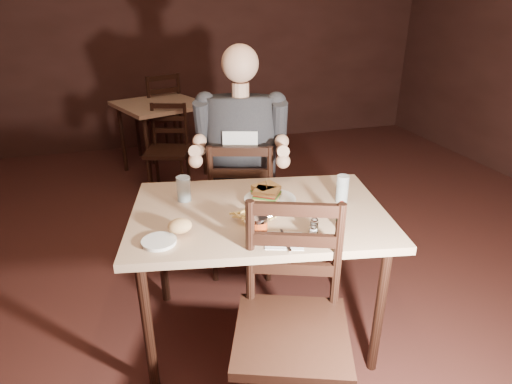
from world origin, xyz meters
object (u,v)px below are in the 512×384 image
object	(u,v)px
glass_left	(184,189)
side_plate	(159,242)
bg_table	(160,111)
bg_chair_far	(158,116)
main_table	(259,224)
bg_chair_near	(167,151)
chair_near	(292,335)
syrup_dispenser	(258,228)
diner	(241,132)
hot_sauce	(341,215)
chair_far	(242,205)
dinner_plate	(270,201)
glass_right	(342,189)

from	to	relation	value
glass_left	side_plate	xyz separation A→B (m)	(-0.16, -0.41, -0.06)
bg_table	bg_chair_far	world-z (taller)	bg_chair_far
main_table	bg_chair_near	world-z (taller)	bg_chair_near
chair_near	syrup_dispenser	bearing A→B (deg)	118.71
diner	hot_sauce	xyz separation A→B (m)	(0.25, -0.88, -0.17)
chair_near	diner	world-z (taller)	diner
chair_far	glass_left	bearing A→B (deg)	62.79
side_plate	bg_chair_far	bearing A→B (deg)	86.14
main_table	dinner_plate	xyz separation A→B (m)	(0.08, 0.08, 0.08)
chair_far	syrup_dispenser	xyz separation A→B (m)	(-0.17, -0.93, 0.35)
bg_chair_far	glass_right	distance (m)	3.33
main_table	bg_chair_far	xyz separation A→B (m)	(-0.28, 3.21, -0.20)
bg_chair_near	hot_sauce	distance (m)	2.49
chair_far	glass_right	bearing A→B (deg)	135.01
bg_chair_far	hot_sauce	world-z (taller)	bg_chair_far
bg_chair_near	side_plate	size ratio (longest dim) A/B	5.68
glass_right	syrup_dispenser	xyz separation A→B (m)	(-0.53, -0.25, -0.02)
syrup_dispenser	side_plate	world-z (taller)	syrup_dispenser
bg_table	glass_left	world-z (taller)	glass_left
main_table	glass_left	world-z (taller)	glass_left
bg_table	diner	bearing A→B (deg)	-80.43
main_table	diner	xyz separation A→B (m)	(0.07, 0.61, 0.31)
bg_table	bg_chair_near	size ratio (longest dim) A/B	1.23
main_table	glass_right	size ratio (longest dim) A/B	9.64
side_plate	glass_left	bearing A→B (deg)	68.11
bg_chair_far	glass_left	bearing A→B (deg)	65.53
bg_chair_far	diner	size ratio (longest dim) A/B	0.98
chair_far	diner	world-z (taller)	diner
glass_left	side_plate	bearing A→B (deg)	-111.89
main_table	hot_sauce	xyz separation A→B (m)	(0.31, -0.27, 0.14)
hot_sauce	dinner_plate	bearing A→B (deg)	123.40
chair_far	diner	bearing A→B (deg)	90.00
glass_left	chair_near	bearing A→B (deg)	-69.54
main_table	diner	world-z (taller)	diner
main_table	chair_far	distance (m)	0.70
diner	syrup_dispenser	world-z (taller)	diner
bg_chair_far	glass_right	world-z (taller)	bg_chair_far
dinner_plate	glass_left	size ratio (longest dim) A/B	1.99
bg_table	chair_near	distance (m)	3.27
main_table	glass_right	world-z (taller)	glass_right
main_table	bg_chair_near	bearing A→B (deg)	97.53
bg_chair_far	hot_sauce	xyz separation A→B (m)	(0.59, -3.48, 0.34)
chair_near	dinner_plate	size ratio (longest dim) A/B	3.76
main_table	diner	bearing A→B (deg)	83.83
glass_left	dinner_plate	bearing A→B (deg)	-18.83
diner	syrup_dispenser	bearing A→B (deg)	-82.82
glass_right	side_plate	size ratio (longest dim) A/B	0.98
main_table	syrup_dispenser	size ratio (longest dim) A/B	12.37
hot_sauce	side_plate	xyz separation A→B (m)	(-0.82, 0.09, -0.06)
bg_chair_near	glass_right	bearing A→B (deg)	-53.56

